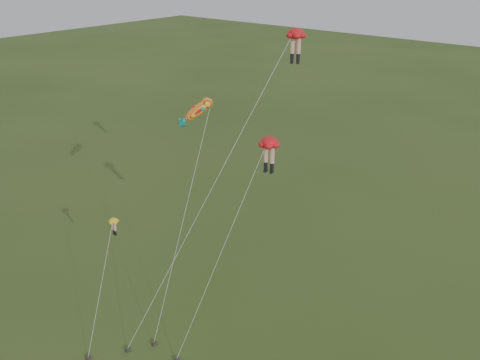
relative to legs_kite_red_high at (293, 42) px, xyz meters
The scene contains 5 objects.
ground 24.27m from the legs_kite_red_high, 107.49° to the right, with size 300.00×300.00×0.00m, color #314719.
legs_kite_red_high is the anchor object (origin of this frame).
legs_kite_red_mid 8.02m from the legs_kite_red_high, 72.03° to the right, with size 3.73×8.01×15.86m.
legs_kite_yellow 19.82m from the legs_kite_red_high, 133.96° to the right, with size 4.21×6.64×7.93m.
fish_kite 8.51m from the legs_kite_red_high, 140.10° to the right, with size 2.85×8.61×17.50m.
Camera 1 is at (25.07, -20.88, 27.46)m, focal length 40.00 mm.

